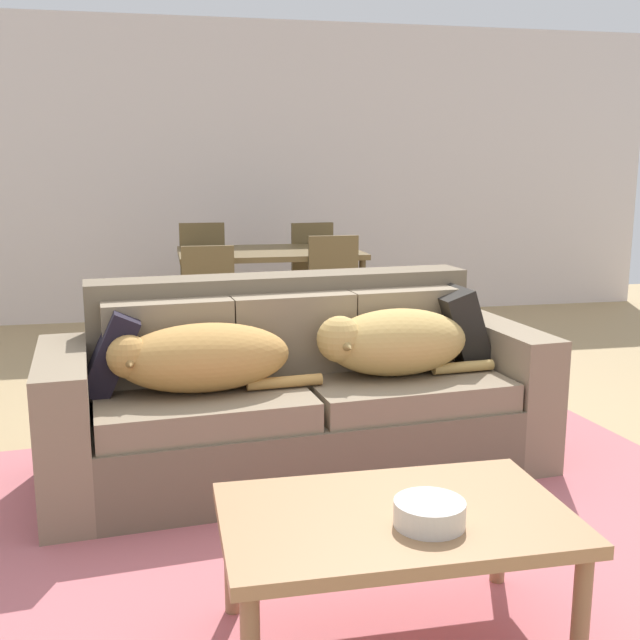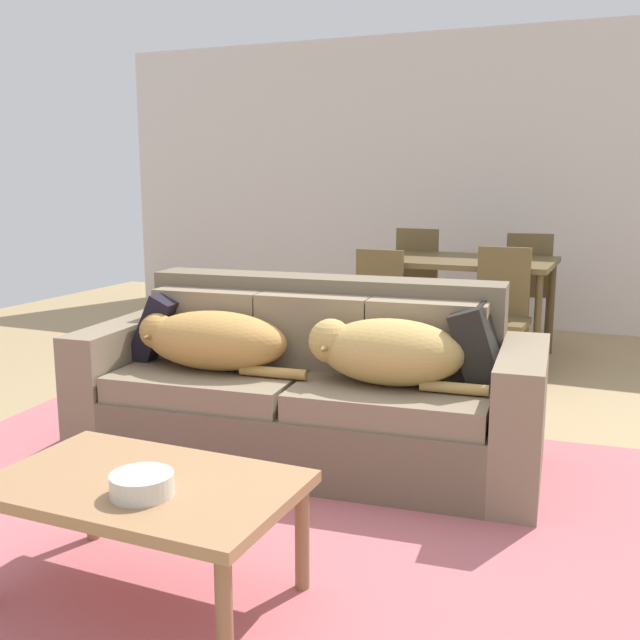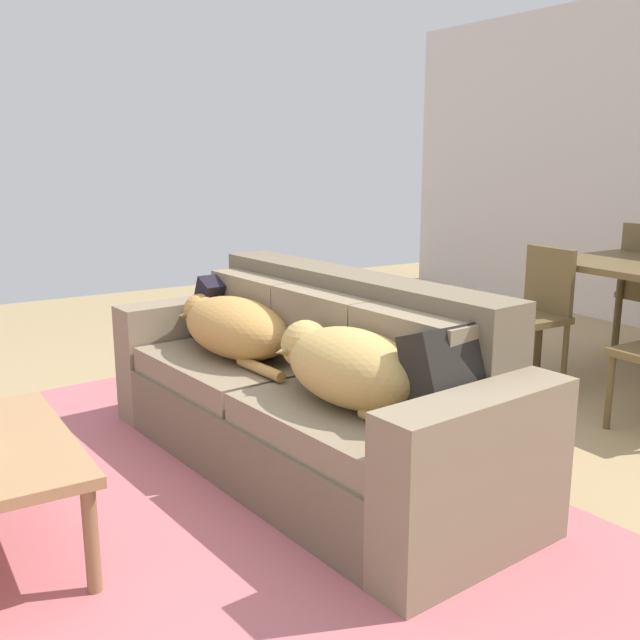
# 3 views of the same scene
# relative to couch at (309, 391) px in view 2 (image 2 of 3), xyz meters

# --- Properties ---
(ground_plane) EXTENTS (10.00, 10.00, 0.00)m
(ground_plane) POSITION_rel_couch_xyz_m (0.23, -0.17, -0.35)
(ground_plane) COLOR tan
(back_partition) EXTENTS (8.00, 0.12, 2.70)m
(back_partition) POSITION_rel_couch_xyz_m (0.23, 3.83, 1.00)
(back_partition) COLOR silver
(back_partition) RESTS_ON ground
(area_rug) EXTENTS (3.83, 3.01, 0.01)m
(area_rug) POSITION_rel_couch_xyz_m (0.01, -0.74, -0.34)
(area_rug) COLOR #BE646A
(area_rug) RESTS_ON ground
(couch) EXTENTS (2.33, 1.06, 0.89)m
(couch) POSITION_rel_couch_xyz_m (0.00, 0.00, 0.00)
(couch) COLOR #6C5E4A
(couch) RESTS_ON ground
(dog_on_left_cushion) EXTENTS (0.91, 0.45, 0.29)m
(dog_on_left_cushion) POSITION_rel_couch_xyz_m (-0.45, -0.17, 0.26)
(dog_on_left_cushion) COLOR #BB8846
(dog_on_left_cushion) RESTS_ON couch
(dog_on_right_cushion) EXTENTS (0.85, 0.44, 0.31)m
(dog_on_right_cushion) POSITION_rel_couch_xyz_m (0.42, -0.09, 0.26)
(dog_on_right_cushion) COLOR tan
(dog_on_right_cushion) RESTS_ON couch
(throw_pillow_by_left_arm) EXTENTS (0.28, 0.38, 0.38)m
(throw_pillow_by_left_arm) POSITION_rel_couch_xyz_m (-0.82, -0.03, 0.27)
(throw_pillow_by_left_arm) COLOR black
(throw_pillow_by_left_arm) RESTS_ON couch
(throw_pillow_by_right_arm) EXTENTS (0.29, 0.40, 0.41)m
(throw_pillow_by_right_arm) POSITION_rel_couch_xyz_m (0.82, 0.13, 0.28)
(throw_pillow_by_right_arm) COLOR black
(throw_pillow_by_right_arm) RESTS_ON couch
(coffee_table) EXTENTS (1.00, 0.62, 0.43)m
(coffee_table) POSITION_rel_couch_xyz_m (0.04, -1.40, 0.03)
(coffee_table) COLOR #AA7B51
(coffee_table) RESTS_ON ground
(bowl_on_coffee_table) EXTENTS (0.20, 0.20, 0.07)m
(bowl_on_coffee_table) POSITION_rel_couch_xyz_m (0.11, -1.50, 0.12)
(bowl_on_coffee_table) COLOR silver
(bowl_on_coffee_table) RESTS_ON coffee_table
(dining_table) EXTENTS (1.36, 0.90, 0.78)m
(dining_table) POSITION_rel_couch_xyz_m (0.21, 2.40, 0.36)
(dining_table) COLOR brown
(dining_table) RESTS_ON ground
(dining_chair_near_left) EXTENTS (0.41, 0.41, 0.87)m
(dining_chair_near_left) POSITION_rel_couch_xyz_m (-0.29, 1.79, 0.14)
(dining_chair_near_left) COLOR brown
(dining_chair_near_left) RESTS_ON ground
(dining_chair_near_right) EXTENTS (0.40, 0.40, 0.92)m
(dining_chair_near_right) POSITION_rel_couch_xyz_m (0.60, 1.82, 0.15)
(dining_chair_near_right) COLOR brown
(dining_chair_near_right) RESTS_ON ground
(dining_chair_far_left) EXTENTS (0.40, 0.40, 0.96)m
(dining_chair_far_left) POSITION_rel_couch_xyz_m (-0.28, 2.93, 0.18)
(dining_chair_far_left) COLOR brown
(dining_chair_far_left) RESTS_ON ground
(dining_chair_far_right) EXTENTS (0.45, 0.45, 0.94)m
(dining_chair_far_right) POSITION_rel_couch_xyz_m (0.62, 2.99, 0.17)
(dining_chair_far_right) COLOR brown
(dining_chair_far_right) RESTS_ON ground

